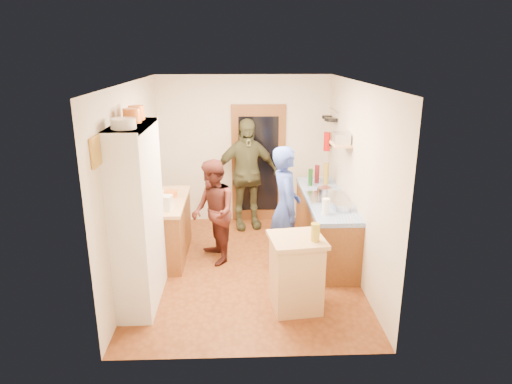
{
  "coord_description": "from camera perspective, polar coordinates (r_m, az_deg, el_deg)",
  "views": [
    {
      "loc": [
        -0.09,
        -5.93,
        2.99
      ],
      "look_at": [
        0.14,
        0.15,
        1.09
      ],
      "focal_mm": 32.0,
      "sensor_mm": 36.0,
      "label": 1
    }
  ],
  "objects": [
    {
      "name": "ext_bracket",
      "position": [
        7.94,
        9.27,
        5.9
      ],
      "size": [
        0.06,
        0.1,
        0.04
      ],
      "primitive_type": "cube",
      "color": "black",
      "rests_on": "wall_right"
    },
    {
      "name": "picture_frame",
      "position": [
        4.69,
        -19.42,
        4.77
      ],
      "size": [
        0.03,
        0.25,
        0.3
      ],
      "primitive_type": "cube",
      "color": "gold",
      "rests_on": "wall_left"
    },
    {
      "name": "ceiling",
      "position": [
        5.94,
        -1.32,
        13.64
      ],
      "size": [
        3.0,
        4.0,
        0.02
      ],
      "primitive_type": "cube",
      "color": "silver",
      "rests_on": "ground"
    },
    {
      "name": "hob",
      "position": [
        6.78,
        8.92,
        -0.68
      ],
      "size": [
        0.55,
        0.58,
        0.04
      ],
      "primitive_type": "cube",
      "color": "silver",
      "rests_on": "right_counter_top"
    },
    {
      "name": "right_counter_base",
      "position": [
        7.04,
        8.57,
        -4.29
      ],
      "size": [
        0.6,
        2.2,
        0.84
      ],
      "primitive_type": "cube",
      "color": "brown",
      "rests_on": "ground"
    },
    {
      "name": "island_top",
      "position": [
        5.35,
        5.14,
        -5.95
      ],
      "size": [
        0.7,
        0.7,
        0.05
      ],
      "primitive_type": "cube",
      "rotation": [
        0.0,
        0.0,
        0.13
      ],
      "color": "tan",
      "rests_on": "island_base"
    },
    {
      "name": "pan_hang_c",
      "position": [
        7.9,
        8.86,
        9.25
      ],
      "size": [
        0.17,
        0.17,
        0.05
      ],
      "primitive_type": "cylinder",
      "color": "black",
      "rests_on": "pan_rail"
    },
    {
      "name": "wall_left",
      "position": [
        6.33,
        -15.04,
        1.22
      ],
      "size": [
        0.02,
        4.0,
        2.6
      ],
      "primitive_type": "cube",
      "color": "beige",
      "rests_on": "ground"
    },
    {
      "name": "orange_pot_a",
      "position": [
        5.42,
        -15.24,
        9.2
      ],
      "size": [
        0.2,
        0.2,
        0.16
      ],
      "primitive_type": "cylinder",
      "color": "orange",
      "rests_on": "hutch_top_shelf"
    },
    {
      "name": "pan_hang_b",
      "position": [
        7.7,
        9.13,
        8.97
      ],
      "size": [
        0.16,
        0.16,
        0.05
      ],
      "primitive_type": "cylinder",
      "color": "black",
      "rests_on": "pan_rail"
    },
    {
      "name": "left_counter_top",
      "position": [
        6.81,
        -11.42,
        -1.13
      ],
      "size": [
        0.64,
        1.44,
        0.05
      ],
      "primitive_type": "cube",
      "color": "tan",
      "rests_on": "left_counter_base"
    },
    {
      "name": "chopping_board",
      "position": [
        7.28,
        -10.68,
        0.42
      ],
      "size": [
        0.34,
        0.28,
        0.02
      ],
      "primitive_type": "cube",
      "rotation": [
        0.0,
        0.0,
        0.23
      ],
      "color": "tan",
      "rests_on": "left_counter_top"
    },
    {
      "name": "door_frame",
      "position": [
        8.14,
        0.3,
        3.53
      ],
      "size": [
        0.95,
        0.06,
        2.1
      ],
      "primitive_type": "cube",
      "color": "brown",
      "rests_on": "ground"
    },
    {
      "name": "orange_bowl",
      "position": [
        6.89,
        -10.65,
        -0.25
      ],
      "size": [
        0.24,
        0.24,
        0.09
      ],
      "primitive_type": "cylinder",
      "rotation": [
        0.0,
        0.0,
        0.2
      ],
      "color": "orange",
      "rests_on": "left_counter_top"
    },
    {
      "name": "hutch_body",
      "position": [
        5.6,
        -14.52,
        -2.99
      ],
      "size": [
        0.4,
        1.2,
        2.2
      ],
      "primitive_type": "cube",
      "color": "white",
      "rests_on": "ground"
    },
    {
      "name": "oil_jar",
      "position": [
        5.24,
        7.42,
        -5.01
      ],
      "size": [
        0.12,
        0.12,
        0.21
      ],
      "primitive_type": "cylinder",
      "rotation": [
        0.0,
        0.0,
        0.13
      ],
      "color": "#AD9E2D",
      "rests_on": "island_top"
    },
    {
      "name": "person_hob",
      "position": [
        6.39,
        4.05,
        -2.03
      ],
      "size": [
        0.46,
        0.67,
        1.75
      ],
      "primitive_type": "imported",
      "rotation": [
        0.0,
        0.0,
        1.64
      ],
      "color": "#2C429A",
      "rests_on": "ground"
    },
    {
      "name": "wall_shelf",
      "position": [
        6.67,
        10.58,
        5.87
      ],
      "size": [
        0.26,
        0.42,
        0.03
      ],
      "primitive_type": "cube",
      "color": "tan",
      "rests_on": "wall_right"
    },
    {
      "name": "plate_stack",
      "position": [
        5.02,
        -16.25,
        8.21
      ],
      "size": [
        0.26,
        0.26,
        0.11
      ],
      "primitive_type": "cylinder",
      "color": "white",
      "rests_on": "hutch_top_shelf"
    },
    {
      "name": "cutting_board",
      "position": [
        5.38,
        4.49,
        -5.68
      ],
      "size": [
        0.38,
        0.32,
        0.02
      ],
      "primitive_type": "cube",
      "rotation": [
        0.0,
        0.0,
        0.13
      ],
      "color": "white",
      "rests_on": "island_top"
    },
    {
      "name": "wall_front",
      "position": [
        4.27,
        -0.78,
        -6.0
      ],
      "size": [
        3.0,
        0.02,
        2.6
      ],
      "primitive_type": "cube",
      "color": "beige",
      "rests_on": "ground"
    },
    {
      "name": "bottle_c",
      "position": [
        7.46,
        8.74,
        2.22
      ],
      "size": [
        0.09,
        0.09,
        0.35
      ],
      "primitive_type": "cylinder",
      "rotation": [
        0.0,
        0.0,
        0.1
      ],
      "color": "olive",
      "rests_on": "right_counter_top"
    },
    {
      "name": "paper_towel",
      "position": [
        6.11,
        8.72,
        -1.8
      ],
      "size": [
        0.11,
        0.11,
        0.22
      ],
      "primitive_type": "cylinder",
      "rotation": [
        0.0,
        0.0,
        0.1
      ],
      "color": "white",
      "rests_on": "right_counter_top"
    },
    {
      "name": "floor",
      "position": [
        6.65,
        -1.17,
        -9.52
      ],
      "size": [
        3.0,
        4.0,
        0.02
      ],
      "primitive_type": "cube",
      "color": "brown",
      "rests_on": "ground"
    },
    {
      "name": "person_left",
      "position": [
        6.62,
        -5.23,
        -2.4
      ],
      "size": [
        0.79,
        0.89,
        1.53
      ],
      "primitive_type": "imported",
      "rotation": [
        0.0,
        0.0,
        -1.24
      ],
      "color": "#451E18",
      "rests_on": "ground"
    },
    {
      "name": "wall_right",
      "position": [
        6.37,
        12.47,
        1.51
      ],
      "size": [
        0.02,
        4.0,
        2.6
      ],
      "primitive_type": "cube",
      "color": "beige",
      "rests_on": "ground"
    },
    {
      "name": "pot_on_hob",
      "position": [
        6.72,
        8.57,
        -0.01
      ],
      "size": [
        0.22,
        0.22,
        0.14
      ],
      "primitive_type": "cylinder",
      "color": "silver",
      "rests_on": "hob"
    },
    {
      "name": "pan_rail",
      "position": [
        7.67,
        9.67,
        10.04
      ],
      "size": [
        0.02,
        0.65,
        0.02
      ],
      "primitive_type": "cylinder",
      "rotation": [
        1.57,
        0.0,
        0.0
      ],
      "color": "silver",
      "rests_on": "wall_right"
    },
    {
      "name": "kettle",
      "position": [
        6.7,
        -12.03,
        -0.52
      ],
      "size": [
        0.16,
        0.16,
        0.16
      ],
      "primitive_type": "cylinder",
      "rotation": [
        0.0,
        0.0,
        0.13
      ],
      "color": "white",
      "rests_on": "left_counter_top"
    },
    {
      "name": "right_counter_top",
      "position": [
        6.89,
        8.74,
        -0.81
      ],
      "size": [
        0.62,
        2.22,
        0.06
      ],
      "primitive_type": "cube",
      "color": "#1948B2",
      "rests_on": "right_counter_base"
    },
    {
      "name": "person_back",
      "position": [
        7.81,
        -1.17,
        2.23
      ],
      "size": [
        1.2,
        0.69,
        1.92
      ],
      "primitive_type": "imported",
      "rotation": [
        0.0,
        0.0,
        0.21
      ],
      "color": "#3B3C24",
      "rests_on": "ground"
    },
    {
      "name": "hutch_top_shelf",
      "position": [
        5.33,
        -15.4,
        7.96
      ],
      "size": [
        0.4,
        1.14,
        0.04
      ],
      "primitive_type": "cube",
      "color": "white",
      "rests_on": "hutch_body"
    },
    {
      "name": "toaster",
      "position": [
        6.35,
        -11.65,
        -1.3
      ],
      "size": [
        0.29,
        0.21,
        0.2
      ],
      "primitive_type": "cube",
      "rotation": [
        0.0,
        0.0,
        -0.13
      ],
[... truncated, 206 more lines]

